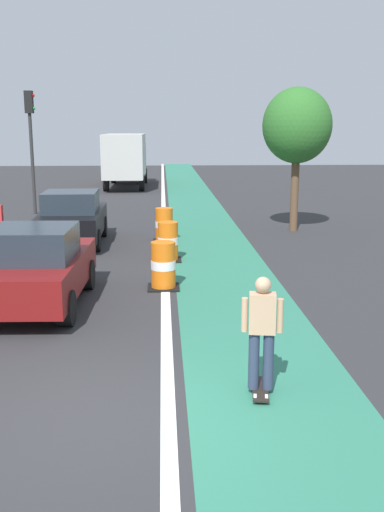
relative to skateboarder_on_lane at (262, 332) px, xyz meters
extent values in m
plane|color=#2D2D30|center=(-2.20, -0.63, -0.91)|extent=(100.00, 100.00, 0.00)
cube|color=#2D755B|center=(0.20, 11.37, -0.91)|extent=(2.50, 80.00, 0.01)
cube|color=silver|center=(-1.30, 11.37, -0.91)|extent=(0.20, 80.00, 0.01)
cube|color=black|center=(0.00, 0.00, -0.84)|extent=(0.33, 0.82, 0.02)
cylinder|color=silver|center=(-0.04, 0.27, -0.86)|extent=(0.06, 0.11, 0.11)
cylinder|color=silver|center=(0.11, 0.25, -0.86)|extent=(0.06, 0.11, 0.11)
cylinder|color=silver|center=(-0.11, -0.25, -0.86)|extent=(0.06, 0.11, 0.11)
cylinder|color=silver|center=(0.04, -0.27, -0.86)|extent=(0.06, 0.11, 0.11)
cylinder|color=#2D3851|center=(-0.10, 0.01, -0.42)|extent=(0.15, 0.15, 0.82)
cylinder|color=#2D3851|center=(0.10, -0.01, -0.42)|extent=(0.15, 0.15, 0.82)
cube|color=tan|center=(0.00, 0.00, 0.27)|extent=(0.39, 0.27, 0.56)
cylinder|color=tan|center=(-0.24, 0.03, 0.24)|extent=(0.09, 0.09, 0.48)
cylinder|color=tan|center=(0.24, -0.03, 0.24)|extent=(0.09, 0.09, 0.48)
sphere|color=tan|center=(0.00, 0.00, 0.67)|extent=(0.22, 0.22, 0.22)
cube|color=maroon|center=(-3.95, 4.33, -0.21)|extent=(1.97, 4.15, 0.72)
cube|color=#232D38|center=(-3.96, 4.08, 0.47)|extent=(1.67, 1.77, 0.64)
cylinder|color=black|center=(-4.73, 5.63, -0.57)|extent=(0.30, 0.69, 0.68)
cylinder|color=black|center=(-3.09, 5.58, -0.57)|extent=(0.30, 0.69, 0.68)
cylinder|color=black|center=(-3.17, 3.04, -0.57)|extent=(0.30, 0.69, 0.68)
cube|color=black|center=(-4.19, 10.97, -0.21)|extent=(1.91, 4.13, 0.72)
cube|color=#232D38|center=(-4.19, 10.72, 0.47)|extent=(1.65, 1.75, 0.64)
cylinder|color=black|center=(-5.03, 12.23, -0.57)|extent=(0.29, 0.68, 0.68)
cylinder|color=black|center=(-3.39, 12.25, -0.57)|extent=(0.29, 0.68, 0.68)
cylinder|color=black|center=(-4.99, 9.68, -0.57)|extent=(0.29, 0.68, 0.68)
cylinder|color=black|center=(-3.35, 9.71, -0.57)|extent=(0.29, 0.68, 0.68)
cylinder|color=orange|center=(-1.34, 5.54, -0.66)|extent=(0.56, 0.56, 0.42)
cylinder|color=white|center=(-1.34, 5.54, -0.35)|extent=(0.57, 0.57, 0.21)
cylinder|color=orange|center=(-1.34, 5.54, -0.03)|extent=(0.56, 0.56, 0.42)
cube|color=black|center=(-1.34, 5.54, -0.89)|extent=(0.73, 0.73, 0.04)
cylinder|color=orange|center=(-1.20, 8.41, -0.66)|extent=(0.56, 0.56, 0.42)
cylinder|color=white|center=(-1.20, 8.41, -0.35)|extent=(0.57, 0.57, 0.21)
cylinder|color=orange|center=(-1.20, 8.41, -0.03)|extent=(0.56, 0.56, 0.42)
cube|color=black|center=(-1.20, 8.41, -0.89)|extent=(0.73, 0.73, 0.04)
cylinder|color=orange|center=(-1.30, 11.22, -0.66)|extent=(0.56, 0.56, 0.42)
cylinder|color=white|center=(-1.30, 11.22, -0.35)|extent=(0.57, 0.57, 0.21)
cylinder|color=orange|center=(-1.30, 11.22, -0.03)|extent=(0.56, 0.56, 0.42)
cube|color=black|center=(-1.30, 11.22, -0.89)|extent=(0.73, 0.73, 0.04)
cube|color=beige|center=(-3.55, 27.91, 1.07)|extent=(2.33, 5.61, 2.50)
cube|color=#B21E19|center=(-3.53, 31.76, 0.62)|extent=(2.21, 1.91, 2.10)
cylinder|color=black|center=(-4.56, 31.57, -0.43)|extent=(0.30, 0.96, 0.96)
cylinder|color=black|center=(-2.50, 31.56, -0.43)|extent=(0.30, 0.96, 0.96)
cylinder|color=black|center=(-4.59, 26.52, -0.43)|extent=(0.30, 0.96, 0.96)
cylinder|color=black|center=(-2.53, 26.51, -0.43)|extent=(0.30, 0.96, 0.96)
cylinder|color=#2D2D2D|center=(-6.80, 17.65, 1.19)|extent=(0.14, 0.14, 4.20)
cube|color=black|center=(-6.80, 17.65, 3.74)|extent=(0.32, 0.32, 0.90)
sphere|color=red|center=(-6.63, 17.65, 4.00)|extent=(0.16, 0.16, 0.16)
sphere|color=green|center=(-6.63, 17.65, 3.48)|extent=(0.16, 0.16, 0.16)
cylinder|color=brown|center=(3.34, 12.97, 0.39)|extent=(0.28, 0.28, 2.60)
ellipsoid|color=#2D6B28|center=(3.34, 12.97, 2.79)|extent=(2.40, 2.40, 2.60)
camera|label=1|loc=(-1.34, -7.54, 2.75)|focal=41.07mm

